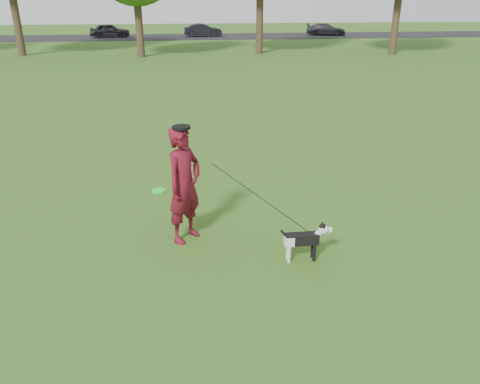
{
  "coord_description": "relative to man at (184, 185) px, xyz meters",
  "views": [
    {
      "loc": [
        -1.05,
        -6.93,
        3.99
      ],
      "look_at": [
        -0.28,
        0.09,
        0.95
      ],
      "focal_mm": 35.0,
      "sensor_mm": 36.0,
      "label": 1
    }
  ],
  "objects": [
    {
      "name": "car_mid",
      "position": [
        1.79,
        39.65,
        -0.4
      ],
      "size": [
        3.58,
        1.29,
        1.17
      ],
      "primitive_type": "imported",
      "rotation": [
        0.0,
        0.0,
        1.58
      ],
      "color": "black",
      "rests_on": "road"
    },
    {
      "name": "man",
      "position": [
        0.0,
        0.0,
        0.0
      ],
      "size": [
        0.84,
        0.87,
        2.01
      ],
      "primitive_type": "imported",
      "rotation": [
        0.0,
        0.0,
        0.87
      ],
      "color": "#530B1A",
      "rests_on": "ground"
    },
    {
      "name": "car_left",
      "position": [
        -6.86,
        39.65,
        -0.37
      ],
      "size": [
        3.76,
        1.85,
        1.23
      ],
      "primitive_type": "imported",
      "rotation": [
        0.0,
        0.0,
        1.68
      ],
      "color": "black",
      "rests_on": "road"
    },
    {
      "name": "man_held_items",
      "position": [
        1.23,
        -0.49,
        -0.09
      ],
      "size": [
        2.54,
        1.07,
        1.59
      ],
      "color": "#29F51E",
      "rests_on": "ground"
    },
    {
      "name": "road",
      "position": [
        1.18,
        39.65,
        -1.0
      ],
      "size": [
        120.0,
        7.0,
        0.02
      ],
      "primitive_type": "cube",
      "color": "black",
      "rests_on": "ground"
    },
    {
      "name": "ground",
      "position": [
        1.18,
        -0.35,
        -1.01
      ],
      "size": [
        120.0,
        120.0,
        0.0
      ],
      "primitive_type": "plane",
      "color": "#285116",
      "rests_on": "ground"
    },
    {
      "name": "car_right",
      "position": [
        13.78,
        39.65,
        -0.44
      ],
      "size": [
        4.08,
        2.58,
        1.1
      ],
      "primitive_type": "imported",
      "rotation": [
        0.0,
        0.0,
        1.28
      ],
      "color": "black",
      "rests_on": "road"
    },
    {
      "name": "dog",
      "position": [
        1.88,
        -0.93,
        -0.61
      ],
      "size": [
        0.85,
        0.17,
        0.65
      ],
      "color": "black",
      "rests_on": "ground"
    }
  ]
}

